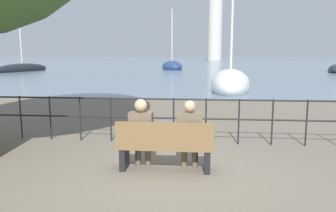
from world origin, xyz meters
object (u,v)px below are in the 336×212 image
(sailboat_1, at_px, (230,84))
(sailboat_2, at_px, (172,67))
(harbor_lighthouse, at_px, (215,24))
(seated_person_right, at_px, (190,132))
(seated_person_left, at_px, (141,131))
(sailboat_5, at_px, (22,69))
(park_bench, at_px, (165,147))

(sailboat_1, bearing_deg, sailboat_2, 107.51)
(harbor_lighthouse, bearing_deg, sailboat_2, -96.76)
(seated_person_right, height_order, sailboat_1, sailboat_1)
(sailboat_1, bearing_deg, seated_person_left, -96.06)
(sailboat_5, bearing_deg, harbor_lighthouse, 83.94)
(sailboat_2, distance_m, harbor_lighthouse, 78.16)
(seated_person_left, distance_m, seated_person_right, 0.85)
(sailboat_5, height_order, harbor_lighthouse, harbor_lighthouse)
(seated_person_left, relative_size, harbor_lighthouse, 0.05)
(seated_person_left, height_order, sailboat_1, sailboat_1)
(seated_person_right, bearing_deg, park_bench, -170.12)
(park_bench, distance_m, harbor_lighthouse, 117.44)
(sailboat_1, bearing_deg, harbor_lighthouse, 93.69)
(sailboat_2, bearing_deg, park_bench, -104.52)
(park_bench, height_order, sailboat_2, sailboat_2)
(seated_person_left, relative_size, sailboat_5, 0.12)
(seated_person_right, relative_size, harbor_lighthouse, 0.05)
(seated_person_left, distance_m, sailboat_2, 40.04)
(seated_person_left, xyz_separation_m, seated_person_right, (0.85, -0.00, -0.01))
(seated_person_right, relative_size, sailboat_1, 0.15)
(sailboat_5, bearing_deg, sailboat_1, -28.06)
(sailboat_1, xyz_separation_m, sailboat_2, (-5.61, 26.64, -0.01))
(park_bench, relative_size, seated_person_right, 1.34)
(sailboat_2, xyz_separation_m, sailboat_5, (-17.74, -7.23, -0.05))
(park_bench, distance_m, sailboat_2, 40.14)
(harbor_lighthouse, bearing_deg, seated_person_right, -92.64)
(sailboat_5, relative_size, harbor_lighthouse, 0.38)
(harbor_lighthouse, bearing_deg, seated_person_left, -93.06)
(sailboat_1, bearing_deg, seated_person_right, -92.50)
(sailboat_1, distance_m, harbor_lighthouse, 104.08)
(park_bench, distance_m, seated_person_left, 0.51)
(seated_person_right, height_order, sailboat_5, sailboat_5)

